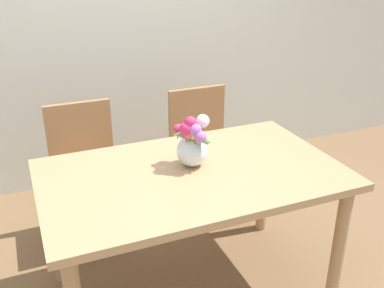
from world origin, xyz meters
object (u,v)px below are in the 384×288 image
Objects in this scene: flower_vase at (192,143)px; chair_left at (85,163)px; dining_table at (192,188)px; chair_right at (203,143)px.

chair_left is at bearing 120.60° from flower_vase.
dining_table is at bearing 117.51° from chair_left.
chair_right reaches higher than dining_table.
dining_table is 5.41× the size of flower_vase.
chair_left is (-0.42, 0.80, -0.14)m from dining_table.
dining_table is 0.23m from flower_vase.
dining_table is 0.91m from chair_right.
chair_right is 0.92m from flower_vase.
chair_right is at bearing 62.49° from dining_table.
flower_vase is at bearing 68.99° from dining_table.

